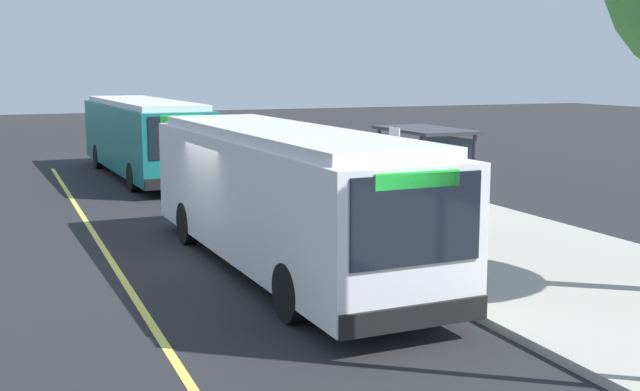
{
  "coord_description": "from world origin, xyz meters",
  "views": [
    {
      "loc": [
        16.58,
        -4.42,
        4.16
      ],
      "look_at": [
        2.02,
        1.6,
        1.62
      ],
      "focal_mm": 44.53,
      "sensor_mm": 36.0,
      "label": 1
    }
  ],
  "objects_px": {
    "pedestrian_commuter": "(387,195)",
    "route_sign_post": "(394,174)",
    "transit_bus_main": "(282,193)",
    "waiting_bench": "(428,204)",
    "transit_bus_second": "(143,135)"
  },
  "relations": [
    {
      "from": "waiting_bench",
      "to": "pedestrian_commuter",
      "type": "xyz_separation_m",
      "value": [
        0.91,
        -1.68,
        0.48
      ]
    },
    {
      "from": "waiting_bench",
      "to": "transit_bus_main",
      "type": "bearing_deg",
      "value": -62.13
    },
    {
      "from": "transit_bus_second",
      "to": "route_sign_post",
      "type": "xyz_separation_m",
      "value": [
        15.85,
        2.45,
        0.34
      ]
    },
    {
      "from": "waiting_bench",
      "to": "route_sign_post",
      "type": "relative_size",
      "value": 0.57
    },
    {
      "from": "route_sign_post",
      "to": "pedestrian_commuter",
      "type": "relative_size",
      "value": 1.66
    },
    {
      "from": "transit_bus_second",
      "to": "waiting_bench",
      "type": "xyz_separation_m",
      "value": [
        12.72,
        5.11,
        -0.98
      ]
    },
    {
      "from": "transit_bus_main",
      "to": "transit_bus_second",
      "type": "height_order",
      "value": "same"
    },
    {
      "from": "pedestrian_commuter",
      "to": "route_sign_post",
      "type": "bearing_deg",
      "value": -23.79
    },
    {
      "from": "transit_bus_second",
      "to": "route_sign_post",
      "type": "relative_size",
      "value": 4.15
    },
    {
      "from": "transit_bus_main",
      "to": "route_sign_post",
      "type": "height_order",
      "value": "same"
    },
    {
      "from": "transit_bus_second",
      "to": "pedestrian_commuter",
      "type": "distance_m",
      "value": 14.06
    },
    {
      "from": "waiting_bench",
      "to": "pedestrian_commuter",
      "type": "distance_m",
      "value": 1.97
    },
    {
      "from": "transit_bus_main",
      "to": "pedestrian_commuter",
      "type": "height_order",
      "value": "transit_bus_main"
    },
    {
      "from": "transit_bus_main",
      "to": "pedestrian_commuter",
      "type": "relative_size",
      "value": 6.38
    },
    {
      "from": "transit_bus_second",
      "to": "route_sign_post",
      "type": "height_order",
      "value": "same"
    }
  ]
}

